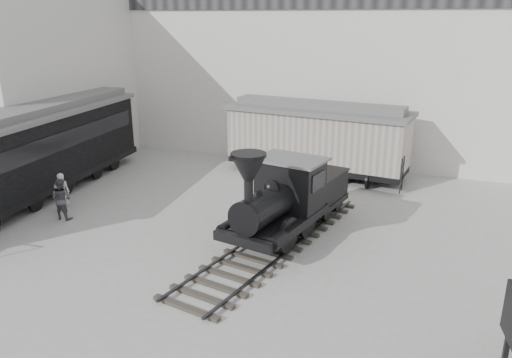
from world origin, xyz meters
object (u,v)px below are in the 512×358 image
at_px(boxcar, 317,137).
at_px(visitor_a, 62,192).
at_px(locomotive, 285,202).
at_px(passenger_coach, 33,151).
at_px(visitor_b, 61,199).

distance_m(boxcar, visitor_a, 12.13).
bearing_deg(boxcar, locomotive, -77.92).
relative_size(boxcar, passenger_coach, 0.66).
xyz_separation_m(boxcar, passenger_coach, (-10.85, -7.47, 0.12)).
relative_size(boxcar, visitor_b, 5.64).
height_order(locomotive, boxcar, boxcar).
distance_m(boxcar, passenger_coach, 13.18).
height_order(locomotive, visitor_a, locomotive).
bearing_deg(locomotive, boxcar, 107.05).
bearing_deg(visitor_a, boxcar, -165.93).
distance_m(locomotive, boxcar, 7.86).
xyz_separation_m(locomotive, visitor_a, (-9.32, -0.71, -0.52)).
height_order(boxcar, visitor_a, boxcar).
bearing_deg(visitor_a, visitor_b, 98.45).
relative_size(visitor_a, visitor_b, 0.98).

